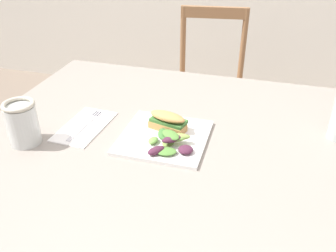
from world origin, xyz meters
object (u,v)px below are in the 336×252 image
at_px(mason_jar_iced_tea, 23,125).
at_px(chair_wooden_far, 209,89).
at_px(sandwich_half_front, 168,121).
at_px(fork_on_napkin, 87,123).
at_px(dining_table, 167,169).
at_px(plate_lunch, 164,137).

bearing_deg(mason_jar_iced_tea, chair_wooden_far, 73.12).
bearing_deg(sandwich_half_front, fork_on_napkin, -174.39).
bearing_deg(chair_wooden_far, mason_jar_iced_tea, -106.88).
relative_size(chair_wooden_far, mason_jar_iced_tea, 6.83).
xyz_separation_m(sandwich_half_front, mason_jar_iced_tea, (-0.37, -0.16, 0.02)).
xyz_separation_m(dining_table, fork_on_napkin, (-0.26, 0.00, 0.13)).
bearing_deg(sandwich_half_front, chair_wooden_far, 91.97).
bearing_deg(sandwich_half_front, mason_jar_iced_tea, -156.25).
height_order(dining_table, fork_on_napkin, fork_on_napkin).
height_order(dining_table, plate_lunch, plate_lunch).
distance_m(sandwich_half_front, fork_on_napkin, 0.26).
xyz_separation_m(dining_table, sandwich_half_front, (-0.01, 0.03, 0.16)).
bearing_deg(fork_on_napkin, mason_jar_iced_tea, -130.98).
distance_m(plate_lunch, fork_on_napkin, 0.25).
bearing_deg(fork_on_napkin, chair_wooden_far, 77.42).
bearing_deg(sandwich_half_front, plate_lunch, -89.68).
bearing_deg(dining_table, plate_lunch, -114.68).
distance_m(chair_wooden_far, sandwich_half_front, 1.02).
xyz_separation_m(plate_lunch, mason_jar_iced_tea, (-0.37, -0.13, 0.05)).
xyz_separation_m(chair_wooden_far, plate_lunch, (0.03, -1.00, 0.30)).
relative_size(dining_table, mason_jar_iced_tea, 9.10).
bearing_deg(mason_jar_iced_tea, fork_on_napkin, 49.02).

